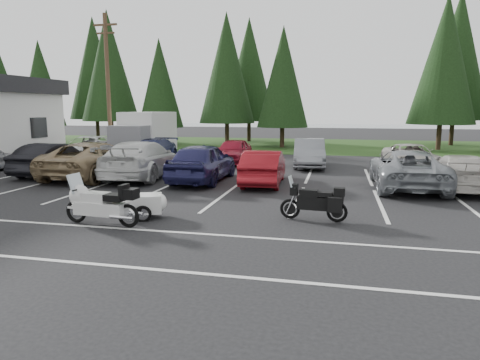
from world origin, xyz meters
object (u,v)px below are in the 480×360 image
Objects in this scene: car_near_1 at (53,159)px; touring_motorcycle at (101,200)px; car_near_2 at (95,160)px; car_near_4 at (202,162)px; car_far_1 at (152,151)px; car_far_0 at (88,149)px; box_truck at (142,135)px; car_far_3 at (309,153)px; car_far_2 at (233,151)px; utility_pole at (108,84)px; car_near_5 at (264,167)px; cargo_trailer at (144,206)px; car_near_3 at (142,159)px; car_near_6 at (407,169)px; car_near_7 at (460,172)px; car_far_4 at (411,157)px; adventure_motorcycle at (313,198)px.

touring_motorcycle is at bearing 131.17° from car_near_1.
car_near_2 is 5.17m from car_near_4.
car_far_0 is at bearing 175.21° from car_far_1.
car_far_1 is (1.99, -2.98, -0.76)m from box_truck.
touring_motorcycle is (4.70, -7.40, -0.12)m from car_near_2.
car_far_3 is at bearing -13.32° from box_truck.
car_far_2 is (7.31, 6.08, -0.05)m from car_near_1.
utility_pole reaches higher than car_far_0.
car_near_5 is at bearing 179.30° from car_near_2.
cargo_trailer is (5.46, -6.44, -0.47)m from car_near_2.
car_far_1 is 1.05× the size of car_far_3.
box_truck is 8.98m from car_near_3.
car_near_2 reaches higher than car_near_1.
cargo_trailer is (0.49, -12.73, -0.36)m from car_far_2.
car_far_2 is at bearing 93.65° from touring_motorcycle.
car_near_6 is 1.94m from car_near_7.
car_far_4 is at bearing -149.09° from car_near_4.
car_far_1 is (-7.53, 5.54, -0.02)m from car_near_5.
car_near_5 is 2.88× the size of cargo_trailer.
utility_pole is 19.79m from adventure_motorcycle.
car_near_6 is (15.16, -8.17, -0.69)m from box_truck.
car_near_4 is 1.08× the size of car_far_3.
car_far_0 is at bearing 173.98° from car_far_4.
car_far_4 is (9.50, -0.82, -0.04)m from car_far_2.
utility_pole reaches higher than car_near_4.
touring_motorcycle is (-10.74, -7.72, 0.01)m from car_near_7.
car_far_0 reaches higher than touring_motorcycle.
car_near_6 is (15.85, -0.00, 0.00)m from car_near_1.
car_near_7 is at bearing -46.43° from car_far_3.
car_near_4 is at bearing 179.81° from car_near_2.
car_far_0 is at bearing -55.04° from car_near_2.
car_near_2 is 1.24× the size of car_near_7.
car_near_5 is at bearing 117.70° from adventure_motorcycle.
cargo_trailer is (3.26, -6.74, -0.49)m from car_near_3.
car_near_1 is 1.11× the size of car_far_2.
cargo_trailer is at bearing -132.82° from car_far_4.
car_near_1 is 0.84× the size of car_near_6.
car_near_5 is at bearing -65.69° from car_far_2.
car_near_3 is 2.99m from car_near_4.
car_far_2 reaches higher than cargo_trailer.
car_near_4 is 1.97× the size of touring_motorcycle.
car_near_1 is at bearing -119.76° from car_far_1.
car_near_2 is 1.19× the size of car_near_4.
car_far_0 reaches higher than car_far_2.
car_near_1 is 13.86m from adventure_motorcycle.
car_near_3 reaches higher than touring_motorcycle.
touring_motorcycle is (6.35, -15.78, -0.76)m from box_truck.
car_far_4 is 11.91m from adventure_motorcycle.
car_far_2 is at bearing -68.91° from car_near_5.
utility_pole is 18.72m from car_far_4.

